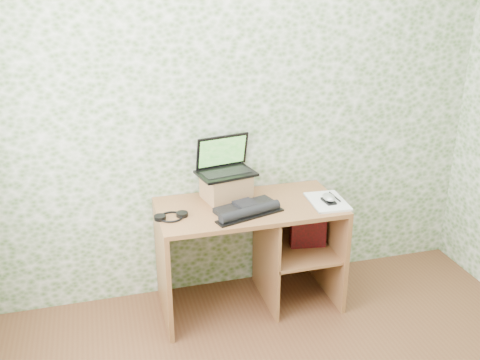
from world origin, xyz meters
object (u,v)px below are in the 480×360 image
object	(u,v)px
desk	(259,238)
notepad	(327,202)
riser	(226,187)
keyboard	(247,209)
laptop	(225,164)

from	to	relation	value
desk	notepad	world-z (taller)	notepad
riser	keyboard	size ratio (longest dim) A/B	0.62
riser	notepad	size ratio (longest dim) A/B	0.89
notepad	desk	bearing A→B (deg)	167.15
laptop	keyboard	size ratio (longest dim) A/B	0.88
desk	laptop	bearing A→B (deg)	141.80
desk	riser	size ratio (longest dim) A/B	4.15
keyboard	desk	bearing A→B (deg)	30.89
desk	laptop	distance (m)	0.56
desk	notepad	xyz separation A→B (m)	(0.43, -0.12, 0.28)
desk	riser	xyz separation A→B (m)	(-0.20, 0.12, 0.36)
laptop	notepad	size ratio (longest dim) A/B	1.26
riser	laptop	world-z (taller)	laptop
laptop	keyboard	xyz separation A→B (m)	(0.08, -0.29, -0.21)
desk	notepad	bearing A→B (deg)	-16.19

